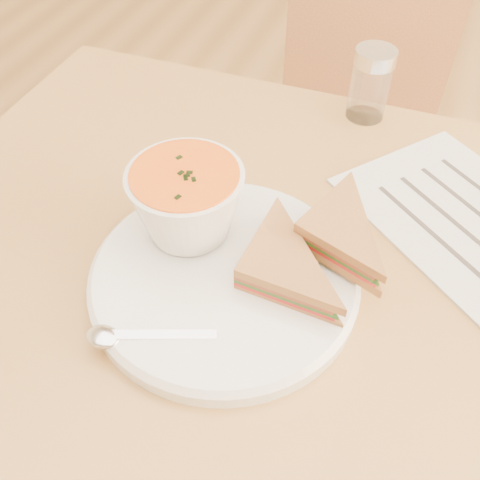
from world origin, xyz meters
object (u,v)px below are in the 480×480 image
at_px(plate, 224,278).
at_px(condiment_shaker, 370,84).
at_px(chair_far, 361,166).
at_px(soup_bowl, 187,205).
at_px(dining_table, 291,425).

distance_m(plate, condiment_shaker, 0.36).
height_order(chair_far, soup_bowl, soup_bowl).
height_order(soup_bowl, condiment_shaker, same).
distance_m(soup_bowl, condiment_shaker, 0.34).
height_order(dining_table, condiment_shaker, condiment_shaker).
distance_m(dining_table, chair_far, 0.62).
relative_size(dining_table, soup_bowl, 8.27).
bearing_deg(condiment_shaker, soup_bowl, -113.10).
bearing_deg(condiment_shaker, plate, -102.24).
relative_size(dining_table, condiment_shaker, 9.98).
bearing_deg(soup_bowl, chair_far, 78.70).
xyz_separation_m(dining_table, chair_far, (-0.02, 0.62, 0.04)).
height_order(dining_table, plate, plate).
relative_size(dining_table, chair_far, 1.20).
xyz_separation_m(soup_bowl, condiment_shaker, (0.13, 0.31, -0.01)).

